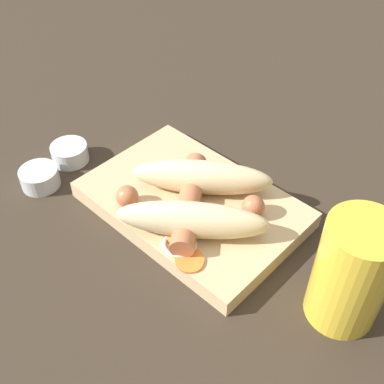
# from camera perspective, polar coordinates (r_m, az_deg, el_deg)

# --- Properties ---
(ground_plane) EXTENTS (3.00, 3.00, 0.00)m
(ground_plane) POSITION_cam_1_polar(r_m,az_deg,el_deg) (0.63, 0.00, -2.22)
(ground_plane) COLOR #33281E
(food_tray) EXTENTS (0.27, 0.18, 0.02)m
(food_tray) POSITION_cam_1_polar(r_m,az_deg,el_deg) (0.62, 0.00, -1.46)
(food_tray) COLOR tan
(food_tray) RESTS_ON ground_plane
(bread_roll) EXTENTS (0.21, 0.20, 0.05)m
(bread_roll) POSITION_cam_1_polar(r_m,az_deg,el_deg) (0.58, 0.47, -0.54)
(bread_roll) COLOR beige
(bread_roll) RESTS_ON food_tray
(sausage) EXTENTS (0.15, 0.14, 0.03)m
(sausage) POSITION_cam_1_polar(r_m,az_deg,el_deg) (0.58, -0.29, -1.12)
(sausage) COLOR #B26642
(sausage) RESTS_ON food_tray
(pickled_veggies) EXTENTS (0.08, 0.06, 0.00)m
(pickled_veggies) POSITION_cam_1_polar(r_m,az_deg,el_deg) (0.55, -1.14, -6.50)
(pickled_veggies) COLOR orange
(pickled_veggies) RESTS_ON food_tray
(condiment_cup_near) EXTENTS (0.05, 0.05, 0.03)m
(condiment_cup_near) POSITION_cam_1_polar(r_m,az_deg,el_deg) (0.72, -14.27, 4.41)
(condiment_cup_near) COLOR silver
(condiment_cup_near) RESTS_ON ground_plane
(condiment_cup_far) EXTENTS (0.05, 0.05, 0.03)m
(condiment_cup_far) POSITION_cam_1_polar(r_m,az_deg,el_deg) (0.69, -17.58, 1.55)
(condiment_cup_far) COLOR silver
(condiment_cup_far) RESTS_ON ground_plane
(drink_glass) EXTENTS (0.07, 0.07, 0.13)m
(drink_glass) POSITION_cam_1_polar(r_m,az_deg,el_deg) (0.50, 18.35, -9.14)
(drink_glass) COLOR gold
(drink_glass) RESTS_ON ground_plane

